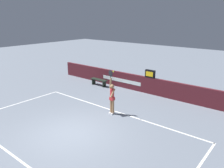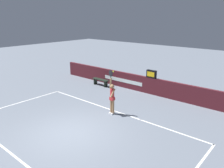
{
  "view_description": "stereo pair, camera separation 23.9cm",
  "coord_description": "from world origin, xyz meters",
  "px_view_note": "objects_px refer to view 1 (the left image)",
  "views": [
    {
      "loc": [
        6.76,
        -5.57,
        4.79
      ],
      "look_at": [
        0.21,
        2.49,
        1.65
      ],
      "focal_mm": 35.99,
      "sensor_mm": 36.0,
      "label": 1
    },
    {
      "loc": [
        6.94,
        -5.42,
        4.79
      ],
      "look_at": [
        0.21,
        2.49,
        1.65
      ],
      "focal_mm": 35.99,
      "sensor_mm": 36.0,
      "label": 2
    }
  ],
  "objects_px": {
    "speed_display": "(150,74)",
    "tennis_player": "(112,96)",
    "courtside_bench_near": "(99,81)",
    "tennis_ball": "(113,71)"
  },
  "relations": [
    {
      "from": "courtside_bench_near",
      "to": "speed_display",
      "type": "bearing_deg",
      "value": 11.41
    },
    {
      "from": "courtside_bench_near",
      "to": "tennis_player",
      "type": "bearing_deg",
      "value": -40.01
    },
    {
      "from": "tennis_player",
      "to": "courtside_bench_near",
      "type": "height_order",
      "value": "tennis_player"
    },
    {
      "from": "speed_display",
      "to": "tennis_ball",
      "type": "relative_size",
      "value": 9.57
    },
    {
      "from": "tennis_player",
      "to": "tennis_ball",
      "type": "relative_size",
      "value": 33.84
    },
    {
      "from": "tennis_ball",
      "to": "speed_display",
      "type": "bearing_deg",
      "value": 95.01
    },
    {
      "from": "speed_display",
      "to": "tennis_player",
      "type": "bearing_deg",
      "value": -88.35
    },
    {
      "from": "tennis_player",
      "to": "tennis_ball",
      "type": "xyz_separation_m",
      "value": [
        0.25,
        -0.2,
        1.37
      ]
    },
    {
      "from": "speed_display",
      "to": "courtside_bench_near",
      "type": "relative_size",
      "value": 0.48
    },
    {
      "from": "speed_display",
      "to": "tennis_ball",
      "type": "height_order",
      "value": "tennis_ball"
    }
  ]
}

